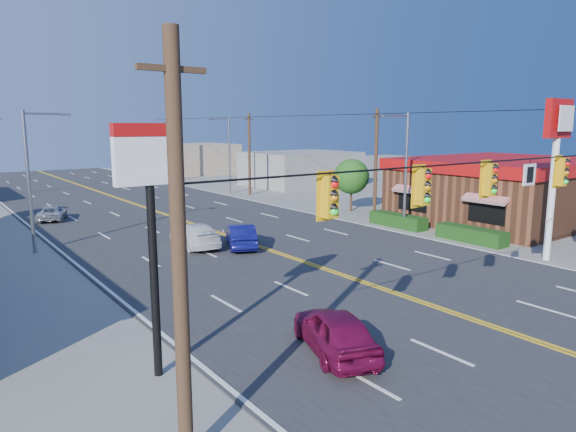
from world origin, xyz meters
TOP-DOWN VIEW (x-y plane):
  - ground at (0.00, 0.00)m, footprint 160.00×160.00m
  - road at (0.00, 20.00)m, footprint 20.00×120.00m
  - signal_span at (-0.12, 0.00)m, footprint 24.32×0.34m
  - kfc at (19.90, 12.00)m, footprint 16.30×12.40m
  - kfc_pylon at (11.00, 4.00)m, footprint 2.20×0.36m
  - pizza_hut_sign at (-11.00, 4.00)m, footprint 1.90×0.30m
  - streetlight_se at (10.79, 14.00)m, footprint 2.55×0.25m
  - streetlight_ne at (10.79, 38.00)m, footprint 2.55×0.25m
  - streetlight_sw at (-10.79, 22.00)m, footprint 2.55×0.25m
  - utility_pole_near at (12.20, 18.00)m, footprint 0.28×0.28m
  - utility_pole_mid at (12.20, 36.00)m, footprint 0.28×0.28m
  - utility_pole_far at (12.20, 54.00)m, footprint 0.28×0.28m
  - tree_kfc_rear at (13.50, 22.00)m, footprint 2.94×2.94m
  - bld_east_mid at (22.00, 40.00)m, footprint 12.00×10.00m
  - bld_east_far at (19.00, 62.00)m, footprint 10.00×10.00m
  - car_magenta at (-5.97, 2.00)m, footprint 3.01×4.54m
  - car_blue at (-0.95, 16.01)m, footprint 3.12×4.46m
  - car_white at (-3.03, 17.80)m, footprint 2.45×4.98m
  - car_silver at (-7.91, 32.11)m, footprint 2.97×4.25m

SIDE VIEW (x-z plane):
  - ground at x=0.00m, z-range 0.00..0.00m
  - road at x=0.00m, z-range 0.00..0.06m
  - car_silver at x=-7.91m, z-range 0.00..1.08m
  - car_white at x=-3.03m, z-range 0.00..1.39m
  - car_blue at x=-0.95m, z-range 0.00..1.40m
  - car_magenta at x=-5.97m, z-range 0.00..1.43m
  - bld_east_mid at x=22.00m, z-range 0.00..4.00m
  - bld_east_far at x=19.00m, z-range 0.00..4.40m
  - kfc at x=19.90m, z-range 0.03..4.73m
  - tree_kfc_rear at x=13.50m, z-range 0.73..5.14m
  - utility_pole_near at x=12.20m, z-range 0.00..8.40m
  - utility_pole_mid at x=12.20m, z-range 0.00..8.40m
  - utility_pole_far at x=12.20m, z-range 0.00..8.40m
  - streetlight_se at x=10.79m, z-range 0.51..8.51m
  - streetlight_ne at x=10.79m, z-range 0.51..8.51m
  - streetlight_sw at x=-10.79m, z-range 0.51..8.51m
  - signal_span at x=-0.12m, z-range 0.39..9.39m
  - pizza_hut_sign at x=-11.00m, z-range 1.76..8.61m
  - kfc_pylon at x=11.00m, z-range 1.79..10.29m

